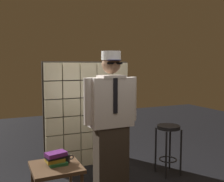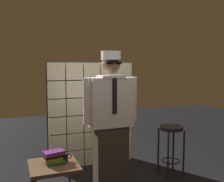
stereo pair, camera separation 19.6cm
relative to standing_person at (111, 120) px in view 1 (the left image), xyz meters
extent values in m
cube|color=beige|center=(-0.51, 1.02, -0.81)|extent=(0.27, 0.08, 0.27)
cube|color=beige|center=(-0.23, 1.02, -0.81)|extent=(0.27, 0.08, 0.27)
cube|color=beige|center=(0.05, 1.02, -0.81)|extent=(0.27, 0.08, 0.27)
cube|color=beige|center=(0.34, 1.02, -0.81)|extent=(0.27, 0.08, 0.27)
cube|color=beige|center=(0.62, 1.02, -0.81)|extent=(0.27, 0.08, 0.27)
cube|color=beige|center=(-0.51, 1.02, -0.53)|extent=(0.27, 0.08, 0.27)
cube|color=beige|center=(-0.23, 1.02, -0.53)|extent=(0.27, 0.08, 0.27)
cube|color=beige|center=(0.05, 1.02, -0.53)|extent=(0.27, 0.08, 0.27)
cube|color=beige|center=(0.34, 1.02, -0.53)|extent=(0.27, 0.08, 0.27)
cube|color=beige|center=(0.62, 1.02, -0.53)|extent=(0.27, 0.08, 0.27)
cube|color=beige|center=(-0.51, 1.02, -0.25)|extent=(0.27, 0.08, 0.27)
cube|color=beige|center=(-0.23, 1.02, -0.25)|extent=(0.27, 0.08, 0.27)
cube|color=beige|center=(0.05, 1.02, -0.25)|extent=(0.27, 0.08, 0.27)
cube|color=beige|center=(0.34, 1.02, -0.25)|extent=(0.27, 0.08, 0.27)
cube|color=beige|center=(0.62, 1.02, -0.25)|extent=(0.27, 0.08, 0.27)
cube|color=beige|center=(-0.51, 1.02, 0.03)|extent=(0.27, 0.08, 0.27)
cube|color=beige|center=(-0.23, 1.02, 0.03)|extent=(0.27, 0.08, 0.27)
cube|color=beige|center=(0.05, 1.02, 0.03)|extent=(0.27, 0.08, 0.27)
cube|color=beige|center=(0.34, 1.02, 0.03)|extent=(0.27, 0.08, 0.27)
cube|color=beige|center=(0.62, 1.02, 0.03)|extent=(0.27, 0.08, 0.27)
cube|color=beige|center=(-0.51, 1.02, 0.32)|extent=(0.27, 0.08, 0.27)
cube|color=beige|center=(-0.23, 1.02, 0.32)|extent=(0.27, 0.08, 0.27)
cube|color=beige|center=(0.05, 1.02, 0.32)|extent=(0.27, 0.08, 0.27)
cube|color=beige|center=(0.34, 1.02, 0.32)|extent=(0.27, 0.08, 0.27)
cube|color=beige|center=(0.62, 1.02, 0.32)|extent=(0.27, 0.08, 0.27)
cube|color=beige|center=(-0.51, 1.02, 0.60)|extent=(0.27, 0.08, 0.27)
cube|color=beige|center=(-0.23, 1.02, 0.60)|extent=(0.27, 0.08, 0.27)
cube|color=beige|center=(0.05, 1.02, 0.60)|extent=(0.27, 0.08, 0.27)
cube|color=beige|center=(0.34, 1.02, 0.60)|extent=(0.27, 0.08, 0.27)
cube|color=beige|center=(0.62, 1.02, 0.60)|extent=(0.27, 0.08, 0.27)
cube|color=#38332D|center=(0.05, 1.07, -0.11)|extent=(1.43, 0.02, 1.71)
cube|color=#382D23|center=(0.00, 0.00, -0.51)|extent=(0.42, 0.22, 0.87)
cube|color=silver|center=(0.00, 0.00, 0.23)|extent=(0.55, 0.24, 0.62)
cube|color=black|center=(0.00, -0.12, 0.33)|extent=(0.06, 0.01, 0.43)
cube|color=silver|center=(0.00, 0.00, 0.55)|extent=(0.30, 0.25, 0.04)
sphere|color=#A87A5B|center=(0.00, 0.00, 0.71)|extent=(0.24, 0.24, 0.24)
ellipsoid|color=black|center=(0.00, -0.05, 0.66)|extent=(0.15, 0.08, 0.11)
cube|color=black|center=(0.00, -0.11, 0.72)|extent=(0.20, 0.02, 0.02)
cylinder|color=#191E47|center=(0.00, -0.09, 0.76)|extent=(0.18, 0.18, 0.01)
cylinder|color=white|center=(0.00, 0.00, 0.81)|extent=(0.24, 0.24, 0.11)
cylinder|color=silver|center=(0.30, 0.01, 0.26)|extent=(0.11, 0.11, 0.57)
cylinder|color=silver|center=(-0.30, 0.00, 0.26)|extent=(0.11, 0.11, 0.57)
cylinder|color=black|center=(1.02, 0.17, -0.23)|extent=(0.34, 0.34, 0.05)
torus|color=black|center=(1.02, 0.17, -0.72)|extent=(0.27, 0.27, 0.02)
cylinder|color=black|center=(0.89, 0.04, -0.60)|extent=(0.03, 0.03, 0.69)
cylinder|color=black|center=(1.15, 0.04, -0.60)|extent=(0.03, 0.03, 0.69)
cylinder|color=black|center=(0.89, 0.31, -0.60)|extent=(0.03, 0.03, 0.69)
cylinder|color=black|center=(1.15, 0.31, -0.60)|extent=(0.03, 0.03, 0.69)
cube|color=#513823|center=(-0.76, -0.22, -0.40)|extent=(0.52, 0.52, 0.04)
cylinder|color=#513823|center=(-0.54, 0.00, -0.68)|extent=(0.04, 0.04, 0.52)
cube|color=#1E592D|center=(-0.73, -0.19, -0.37)|extent=(0.20, 0.19, 0.03)
cube|color=olive|center=(-0.76, -0.19, -0.33)|extent=(0.20, 0.16, 0.04)
cube|color=black|center=(-0.74, -0.19, -0.30)|extent=(0.25, 0.17, 0.03)
cube|color=#591E66|center=(-0.75, -0.21, -0.26)|extent=(0.24, 0.18, 0.04)
cylinder|color=black|center=(-0.63, -0.19, -0.33)|extent=(0.08, 0.08, 0.09)
torus|color=black|center=(-0.57, -0.19, -0.33)|extent=(0.06, 0.01, 0.06)
camera|label=1|loc=(-1.35, -2.98, 0.70)|focal=42.34mm
camera|label=2|loc=(-1.17, -3.05, 0.70)|focal=42.34mm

